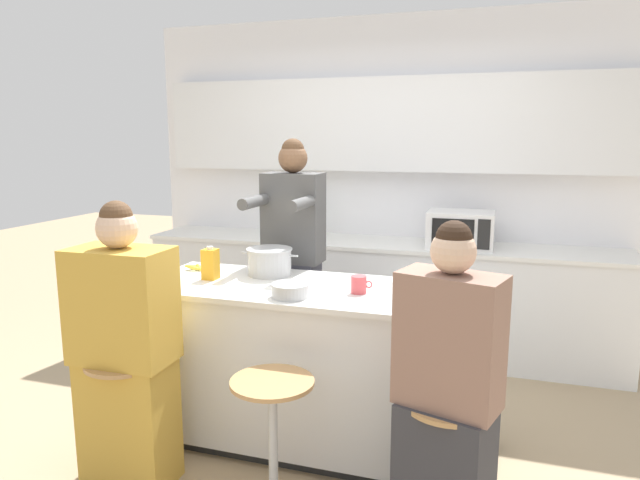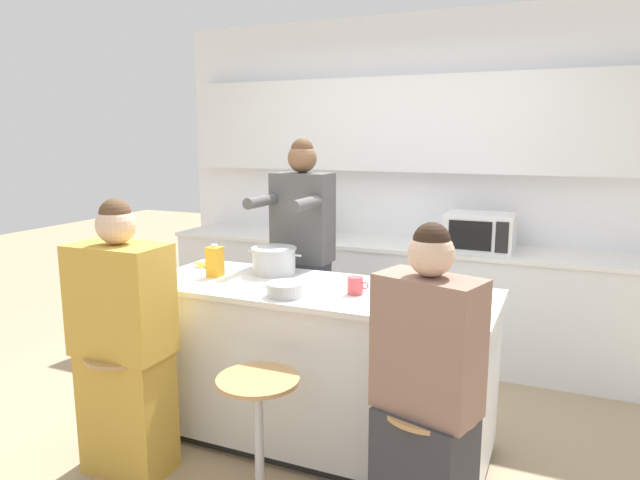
# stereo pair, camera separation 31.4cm
# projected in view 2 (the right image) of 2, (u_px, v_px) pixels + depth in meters

# --- Properties ---
(ground_plane) EXTENTS (16.00, 16.00, 0.00)m
(ground_plane) POSITION_uv_depth(u_px,v_px,m) (315.00, 441.00, 3.28)
(ground_plane) COLOR tan
(wall_back) EXTENTS (4.14, 0.22, 2.70)m
(wall_back) POSITION_uv_depth(u_px,v_px,m) (407.00, 160.00, 4.68)
(wall_back) COLOR white
(wall_back) RESTS_ON ground_plane
(back_counter) EXTENTS (3.84, 0.60, 0.90)m
(back_counter) POSITION_uv_depth(u_px,v_px,m) (394.00, 297.00, 4.62)
(back_counter) COLOR silver
(back_counter) RESTS_ON ground_plane
(kitchen_island) EXTENTS (1.96, 0.74, 0.92)m
(kitchen_island) POSITION_uv_depth(u_px,v_px,m) (315.00, 365.00, 3.20)
(kitchen_island) COLOR black
(kitchen_island) RESTS_ON ground_plane
(bar_stool_leftmost) EXTENTS (0.38, 0.38, 0.65)m
(bar_stool_leftmost) POSITION_uv_depth(u_px,v_px,m) (127.00, 405.00, 2.95)
(bar_stool_leftmost) COLOR tan
(bar_stool_leftmost) RESTS_ON ground_plane
(bar_stool_center) EXTENTS (0.38, 0.38, 0.65)m
(bar_stool_center) POSITION_uv_depth(u_px,v_px,m) (259.00, 436.00, 2.65)
(bar_stool_center) COLOR tan
(bar_stool_center) RESTS_ON ground_plane
(bar_stool_rightmost) EXTENTS (0.38, 0.38, 0.65)m
(bar_stool_rightmost) POSITION_uv_depth(u_px,v_px,m) (427.00, 472.00, 2.36)
(bar_stool_rightmost) COLOR tan
(bar_stool_rightmost) RESTS_ON ground_plane
(person_cooking) EXTENTS (0.38, 0.54, 1.72)m
(person_cooking) POSITION_uv_depth(u_px,v_px,m) (302.00, 270.00, 3.78)
(person_cooking) COLOR #383842
(person_cooking) RESTS_ON ground_plane
(person_wrapped_blanket) EXTENTS (0.49, 0.29, 1.44)m
(person_wrapped_blanket) POSITION_uv_depth(u_px,v_px,m) (124.00, 347.00, 2.89)
(person_wrapped_blanket) COLOR gold
(person_wrapped_blanket) RESTS_ON ground_plane
(person_seated_near) EXTENTS (0.46, 0.36, 1.41)m
(person_seated_near) POSITION_uv_depth(u_px,v_px,m) (425.00, 412.00, 2.29)
(person_seated_near) COLOR #333338
(person_seated_near) RESTS_ON ground_plane
(cooking_pot) EXTENTS (0.36, 0.27, 0.16)m
(cooking_pot) POSITION_uv_depth(u_px,v_px,m) (274.00, 260.00, 3.41)
(cooking_pot) COLOR #B7BABC
(cooking_pot) RESTS_ON kitchen_island
(fruit_bowl) EXTENTS (0.23, 0.23, 0.06)m
(fruit_bowl) POSITION_uv_depth(u_px,v_px,m) (448.00, 301.00, 2.75)
(fruit_bowl) COLOR white
(fruit_bowl) RESTS_ON kitchen_island
(mixing_bowl_steel) EXTENTS (0.19, 0.19, 0.07)m
(mixing_bowl_steel) POSITION_uv_depth(u_px,v_px,m) (285.00, 290.00, 2.94)
(mixing_bowl_steel) COLOR #B7BABC
(mixing_bowl_steel) RESTS_ON kitchen_island
(coffee_cup_near) EXTENTS (0.12, 0.08, 0.09)m
(coffee_cup_near) POSITION_uv_depth(u_px,v_px,m) (355.00, 285.00, 2.97)
(coffee_cup_near) COLOR #DB4C51
(coffee_cup_near) RESTS_ON kitchen_island
(banana_bunch) EXTENTS (0.13, 0.10, 0.04)m
(banana_bunch) POSITION_uv_depth(u_px,v_px,m) (203.00, 264.00, 3.59)
(banana_bunch) COLOR yellow
(banana_bunch) RESTS_ON kitchen_island
(juice_carton) EXTENTS (0.08, 0.08, 0.19)m
(juice_carton) POSITION_uv_depth(u_px,v_px,m) (215.00, 261.00, 3.34)
(juice_carton) COLOR gold
(juice_carton) RESTS_ON kitchen_island
(microwave) EXTENTS (0.49, 0.38, 0.28)m
(microwave) POSITION_uv_depth(u_px,v_px,m) (480.00, 232.00, 4.22)
(microwave) COLOR white
(microwave) RESTS_ON back_counter
(potted_plant) EXTENTS (0.22, 0.22, 0.28)m
(potted_plant) POSITION_uv_depth(u_px,v_px,m) (318.00, 218.00, 4.77)
(potted_plant) COLOR #A86042
(potted_plant) RESTS_ON back_counter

